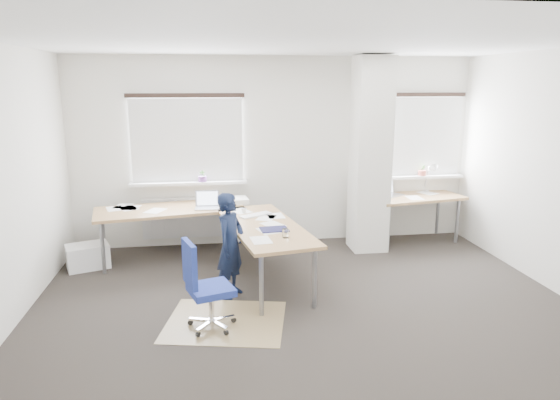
{
  "coord_description": "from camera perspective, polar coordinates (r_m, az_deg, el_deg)",
  "views": [
    {
      "loc": [
        -1.01,
        -4.91,
        2.41
      ],
      "look_at": [
        -0.16,
        0.9,
        1.03
      ],
      "focal_mm": 32.0,
      "sensor_mm": 36.0,
      "label": 1
    }
  ],
  "objects": [
    {
      "name": "ground",
      "position": [
        5.56,
        3.08,
        -12.49
      ],
      "size": [
        6.0,
        6.0,
        0.0
      ],
      "primitive_type": "plane",
      "color": "#292421",
      "rests_on": "ground"
    },
    {
      "name": "room_shell",
      "position": [
        5.53,
        4.24,
        6.31
      ],
      "size": [
        6.04,
        5.04,
        2.82
      ],
      "color": "silver",
      "rests_on": "ground"
    },
    {
      "name": "floor_mat",
      "position": [
        5.34,
        -6.24,
        -13.62
      ],
      "size": [
        1.38,
        1.24,
        0.01
      ],
      "primitive_type": "cube",
      "rotation": [
        0.0,
        0.0,
        -0.21
      ],
      "color": "olive",
      "rests_on": "ground"
    },
    {
      "name": "white_crate",
      "position": [
        7.17,
        -21.11,
        -6.01
      ],
      "size": [
        0.62,
        0.53,
        0.32
      ],
      "primitive_type": "cube",
      "rotation": [
        0.0,
        0.0,
        0.35
      ],
      "color": "white",
      "rests_on": "ground"
    },
    {
      "name": "desk_main",
      "position": [
        6.55,
        -7.16,
        -2.09
      ],
      "size": [
        2.82,
        2.63,
        0.96
      ],
      "rotation": [
        0.0,
        0.0,
        0.17
      ],
      "color": "olive",
      "rests_on": "ground"
    },
    {
      "name": "desk_side",
      "position": [
        7.91,
        15.2,
        0.16
      ],
      "size": [
        1.5,
        0.93,
        1.22
      ],
      "rotation": [
        0.0,
        0.0,
        0.17
      ],
      "color": "olive",
      "rests_on": "ground"
    },
    {
      "name": "task_chair",
      "position": [
        5.13,
        -8.23,
        -11.7
      ],
      "size": [
        0.53,
        0.51,
        0.93
      ],
      "rotation": [
        0.0,
        0.0,
        0.3
      ],
      "color": "navy",
      "rests_on": "ground"
    },
    {
      "name": "person",
      "position": [
        5.72,
        -5.65,
        -5.17
      ],
      "size": [
        0.48,
        0.53,
        1.22
      ],
      "primitive_type": "imported",
      "rotation": [
        0.0,
        0.0,
        1.02
      ],
      "color": "black",
      "rests_on": "ground"
    }
  ]
}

